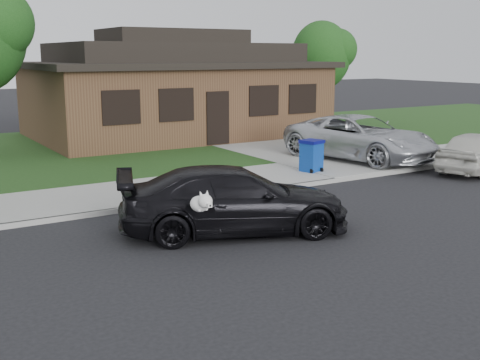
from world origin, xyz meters
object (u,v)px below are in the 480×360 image
sedan (234,200)px  white_compact (478,151)px  recycling_bin (311,155)px  minivan (360,137)px

sedan → white_compact: sedan is taller
sedan → white_compact: bearing=-60.0°
recycling_bin → minivan: bearing=1.4°
minivan → recycling_bin: bearing=-175.1°
sedan → recycling_bin: sedan is taller
white_compact → recycling_bin: white_compact is taller
sedan → minivan: size_ratio=0.96×
minivan → recycling_bin: size_ratio=5.50×
sedan → recycling_bin: 6.63m
minivan → sedan: bearing=-160.0°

